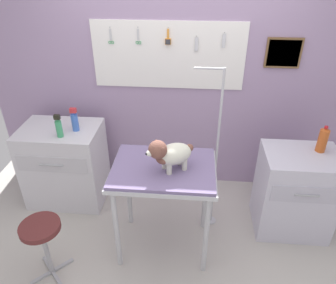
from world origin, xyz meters
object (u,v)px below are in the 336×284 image
(grooming_arm, at_px, (215,160))
(grooming_table, at_px, (164,177))
(soda_bottle, at_px, (323,140))
(dog, at_px, (169,154))
(cabinet_right, at_px, (294,192))
(detangler_spray, at_px, (59,127))
(counter_left, at_px, (65,164))
(stool, at_px, (42,235))

(grooming_arm, bearing_deg, grooming_table, -142.42)
(grooming_arm, height_order, soda_bottle, grooming_arm)
(grooming_table, height_order, dog, dog)
(cabinet_right, height_order, detangler_spray, detangler_spray)
(dog, bearing_deg, counter_left, 151.35)
(grooming_arm, bearing_deg, stool, -151.67)
(counter_left, bearing_deg, stool, -79.65)
(grooming_arm, height_order, detangler_spray, grooming_arm)
(grooming_table, bearing_deg, soda_bottle, 17.55)
(counter_left, height_order, detangler_spray, detangler_spray)
(grooming_arm, relative_size, cabinet_right, 1.91)
(grooming_table, distance_m, cabinet_right, 1.33)
(cabinet_right, bearing_deg, detangler_spray, 177.65)
(cabinet_right, bearing_deg, grooming_arm, -178.78)
(dog, height_order, soda_bottle, dog)
(counter_left, height_order, cabinet_right, counter_left)
(dog, height_order, stool, dog)
(dog, xyz_separation_m, cabinet_right, (1.17, 0.40, -0.63))
(detangler_spray, bearing_deg, grooming_table, -23.35)
(grooming_arm, height_order, counter_left, grooming_arm)
(grooming_arm, xyz_separation_m, counter_left, (-1.56, 0.26, -0.32))
(grooming_table, xyz_separation_m, detangler_spray, (-1.04, 0.45, 0.17))
(grooming_table, height_order, cabinet_right, grooming_table)
(grooming_arm, distance_m, soda_bottle, 0.97)
(dog, xyz_separation_m, soda_bottle, (1.33, 0.48, -0.09))
(detangler_spray, bearing_deg, soda_bottle, -0.31)
(grooming_table, relative_size, stool, 1.59)
(grooming_table, height_order, stool, grooming_table)
(grooming_arm, xyz_separation_m, cabinet_right, (0.78, 0.02, -0.33))
(dog, height_order, cabinet_right, dog)
(soda_bottle, bearing_deg, stool, -160.06)
(grooming_arm, bearing_deg, counter_left, 170.62)
(grooming_table, xyz_separation_m, soda_bottle, (1.38, 0.44, 0.17))
(grooming_table, xyz_separation_m, stool, (-0.94, -0.40, -0.34))
(grooming_arm, relative_size, stool, 2.87)
(grooming_table, relative_size, grooming_arm, 0.55)
(stool, bearing_deg, grooming_arm, 28.33)
(counter_left, bearing_deg, grooming_arm, -9.38)
(detangler_spray, bearing_deg, stool, -83.28)
(dog, bearing_deg, grooming_table, 139.79)
(stool, xyz_separation_m, detangler_spray, (-0.10, 0.85, 0.51))
(cabinet_right, height_order, soda_bottle, soda_bottle)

